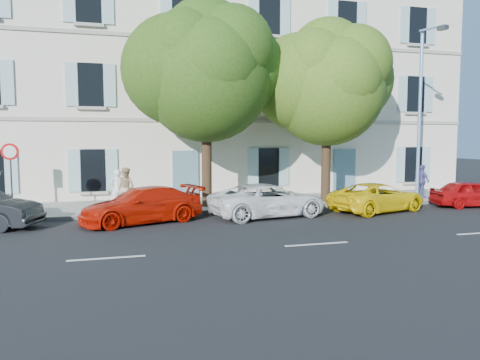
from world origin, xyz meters
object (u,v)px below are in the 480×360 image
object	(u,v)px
tree_left	(206,78)
pedestrian_c	(422,181)
car_yellow_supercar	(377,197)
pedestrian_a	(117,189)
car_red_coupe	(142,205)
tree_right	(327,89)
car_red_hatchback	(471,194)
road_sign	(11,164)
street_lamp	(422,105)
pedestrian_b	(126,188)
car_white_coupe	(269,200)

from	to	relation	value
tree_left	pedestrian_c	bearing A→B (deg)	-0.50
car_yellow_supercar	pedestrian_a	bearing A→B (deg)	56.48
car_red_coupe	tree_right	xyz separation A→B (m)	(8.71, 2.60, 4.72)
car_red_hatchback	road_sign	size ratio (longest dim) A/B	1.28
car_yellow_supercar	tree_right	world-z (taller)	tree_right
tree_right	street_lamp	distance (m)	4.64
pedestrian_a	car_yellow_supercar	bearing A→B (deg)	147.67
road_sign	pedestrian_c	bearing A→B (deg)	1.12
car_yellow_supercar	pedestrian_b	world-z (taller)	pedestrian_b
car_red_coupe	pedestrian_b	xyz separation A→B (m)	(-0.47, 2.84, 0.36)
car_yellow_supercar	pedestrian_c	world-z (taller)	pedestrian_c
car_red_coupe	pedestrian_b	bearing A→B (deg)	171.12
car_red_coupe	tree_left	world-z (taller)	tree_left
car_yellow_supercar	pedestrian_b	bearing A→B (deg)	57.60
car_red_coupe	tree_left	bearing A→B (deg)	111.73
road_sign	street_lamp	world-z (taller)	street_lamp
car_red_hatchback	car_red_coupe	bearing A→B (deg)	98.74
car_yellow_supercar	car_red_hatchback	size ratio (longest dim) A/B	1.23
tree_left	pedestrian_c	xyz separation A→B (m)	(10.89, -0.10, -4.73)
car_red_coupe	street_lamp	distance (m)	13.92
car_yellow_supercar	pedestrian_b	distance (m)	10.72
pedestrian_c	pedestrian_a	bearing A→B (deg)	83.29
car_white_coupe	car_red_hatchback	xyz separation A→B (m)	(9.72, -0.04, -0.05)
car_red_coupe	tree_left	size ratio (longest dim) A/B	0.53
car_white_coupe	car_yellow_supercar	world-z (taller)	car_white_coupe
car_white_coupe	street_lamp	bearing A→B (deg)	-87.52
tree_right	pedestrian_b	xyz separation A→B (m)	(-9.18, 0.23, -4.37)
car_red_coupe	pedestrian_a	xyz separation A→B (m)	(-0.81, 3.16, 0.31)
pedestrian_a	car_white_coupe	bearing A→B (deg)	135.73
car_red_coupe	tree_left	distance (m)	6.36
street_lamp	pedestrian_c	size ratio (longest dim) A/B	4.84
car_white_coupe	car_red_hatchback	bearing A→B (deg)	-99.39
car_red_hatchback	street_lamp	xyz separation A→B (m)	(-1.47, 1.74, 4.08)
car_red_hatchback	pedestrian_a	distance (m)	15.82
car_red_hatchback	tree_left	xyz separation A→B (m)	(-11.71, 2.51, 5.09)
car_yellow_supercar	street_lamp	distance (m)	5.56
car_white_coupe	car_red_hatchback	size ratio (longest dim) A/B	1.33
car_white_coupe	street_lamp	xyz separation A→B (m)	(8.25, 1.70, 4.03)
street_lamp	pedestrian_c	bearing A→B (deg)	46.20
car_red_coupe	tree_right	world-z (taller)	tree_right
tree_left	tree_right	xyz separation A→B (m)	(5.74, 0.11, -0.32)
car_white_coupe	pedestrian_a	size ratio (longest dim) A/B	2.91
car_red_hatchback	tree_right	distance (m)	8.09
car_white_coupe	pedestrian_b	xyz separation A→B (m)	(-5.43, 2.82, 0.36)
tree_right	road_sign	xyz separation A→B (m)	(-13.45, -0.57, -3.23)
tree_right	road_sign	world-z (taller)	tree_right
tree_right	pedestrian_c	size ratio (longest dim) A/B	4.93
tree_right	pedestrian_b	world-z (taller)	tree_right
car_red_hatchback	pedestrian_b	bearing A→B (deg)	88.14
car_red_coupe	pedestrian_a	size ratio (longest dim) A/B	2.79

